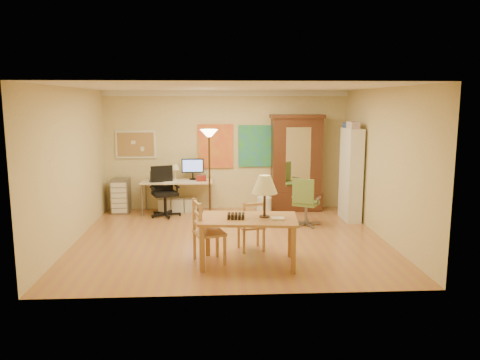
{
  "coord_description": "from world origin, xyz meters",
  "views": [
    {
      "loc": [
        -0.28,
        -8.18,
        2.45
      ],
      "look_at": [
        0.19,
        0.3,
        1.03
      ],
      "focal_mm": 35.0,
      "sensor_mm": 36.0,
      "label": 1
    }
  ],
  "objects": [
    {
      "name": "office_chair_green",
      "position": [
        1.53,
        0.83,
        0.26
      ],
      "size": [
        0.6,
        0.6,
        0.97
      ],
      "color": "slate",
      "rests_on": "floor"
    },
    {
      "name": "ladder_chair_back",
      "position": [
        0.33,
        -0.68,
        0.4
      ],
      "size": [
        0.47,
        0.46,
        0.85
      ],
      "color": "tan",
      "rests_on": "floor"
    },
    {
      "name": "armoire",
      "position": [
        1.57,
        2.24,
        0.94
      ],
      "size": [
        1.18,
        0.56,
        2.17
      ],
      "color": "#3D1E10",
      "rests_on": "floor"
    },
    {
      "name": "ladder_chair_left",
      "position": [
        -0.4,
        -1.23,
        0.46
      ],
      "size": [
        0.55,
        0.56,
        0.98
      ],
      "color": "tan",
      "rests_on": "floor"
    },
    {
      "name": "corkboard",
      "position": [
        -2.05,
        2.47,
        1.5
      ],
      "size": [
        0.9,
        0.04,
        0.62
      ],
      "primitive_type": "cube",
      "color": "tan",
      "rests_on": "floor"
    },
    {
      "name": "art_panel_left",
      "position": [
        -0.25,
        2.47,
        1.45
      ],
      "size": [
        0.8,
        0.04,
        1.0
      ],
      "primitive_type": "cube",
      "color": "gold",
      "rests_on": "floor"
    },
    {
      "name": "drawer_cart",
      "position": [
        -2.37,
        2.18,
        0.38
      ],
      "size": [
        0.38,
        0.46,
        0.77
      ],
      "color": "slate",
      "rests_on": "floor"
    },
    {
      "name": "bookshelf",
      "position": [
        2.55,
        1.26,
        0.95
      ],
      "size": [
        0.29,
        0.77,
        1.92
      ],
      "color": "white",
      "rests_on": "floor"
    },
    {
      "name": "wastebin",
      "position": [
        0.79,
        1.76,
        0.2
      ],
      "size": [
        0.32,
        0.32,
        0.4
      ],
      "primitive_type": "cylinder",
      "color": "silver",
      "rests_on": "floor"
    },
    {
      "name": "floor",
      "position": [
        0.0,
        0.0,
        0.0
      ],
      "size": [
        5.5,
        5.5,
        0.0
      ],
      "primitive_type": "plane",
      "color": "#AA743C",
      "rests_on": "ground"
    },
    {
      "name": "dining_table",
      "position": [
        0.32,
        -1.33,
        0.86
      ],
      "size": [
        1.53,
        1.01,
        1.37
      ],
      "color": "brown",
      "rests_on": "floor"
    },
    {
      "name": "art_panel_right",
      "position": [
        0.65,
        2.47,
        1.45
      ],
      "size": [
        0.75,
        0.04,
        0.95
      ],
      "primitive_type": "cube",
      "color": "teal",
      "rests_on": "floor"
    },
    {
      "name": "office_chair_black",
      "position": [
        -1.36,
        1.8,
        0.29
      ],
      "size": [
        0.66,
        0.66,
        1.08
      ],
      "color": "black",
      "rests_on": "floor"
    },
    {
      "name": "torchiere_lamp",
      "position": [
        -0.38,
        0.99,
        1.54
      ],
      "size": [
        0.35,
        0.35,
        1.92
      ],
      "color": "#3E2819",
      "rests_on": "floor"
    },
    {
      "name": "computer_desk",
      "position": [
        -1.08,
        2.16,
        0.44
      ],
      "size": [
        1.58,
        0.69,
        1.19
      ],
      "color": "#BCB08A",
      "rests_on": "floor"
    },
    {
      "name": "crown_molding",
      "position": [
        0.0,
        2.46,
        2.64
      ],
      "size": [
        5.5,
        0.08,
        0.12
      ],
      "primitive_type": "cube",
      "color": "white",
      "rests_on": "floor"
    }
  ]
}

